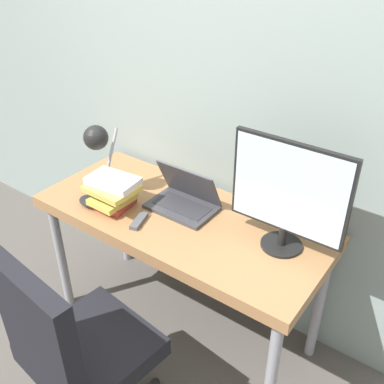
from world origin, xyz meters
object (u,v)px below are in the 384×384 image
(monitor, at_px, (288,193))
(office_chair, at_px, (72,346))
(book_stack, at_px, (113,192))
(laptop, at_px, (184,199))
(desk_lamp, at_px, (100,145))
(game_controller, at_px, (92,202))

(monitor, height_order, office_chair, monitor)
(book_stack, bearing_deg, laptop, 34.02)
(office_chair, bearing_deg, monitor, 58.07)
(laptop, height_order, office_chair, office_chair)
(laptop, bearing_deg, book_stack, -145.98)
(desk_lamp, xyz_separation_m, game_controller, (0.03, -0.12, -0.25))
(monitor, bearing_deg, book_stack, -165.99)
(monitor, distance_m, desk_lamp, 0.95)
(laptop, xyz_separation_m, desk_lamp, (-0.41, -0.13, 0.23))
(laptop, xyz_separation_m, game_controller, (-0.38, -0.26, -0.03))
(book_stack, xyz_separation_m, game_controller, (-0.09, -0.06, -0.06))
(book_stack, bearing_deg, office_chair, -61.58)
(laptop, bearing_deg, desk_lamp, -162.15)
(laptop, height_order, book_stack, laptop)
(office_chair, relative_size, book_stack, 3.81)
(monitor, height_order, book_stack, monitor)
(monitor, bearing_deg, laptop, -179.15)
(desk_lamp, bearing_deg, book_stack, -27.84)
(office_chair, bearing_deg, laptop, 92.20)
(monitor, bearing_deg, game_controller, -163.78)
(book_stack, height_order, game_controller, book_stack)
(office_chair, bearing_deg, game_controller, 127.65)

